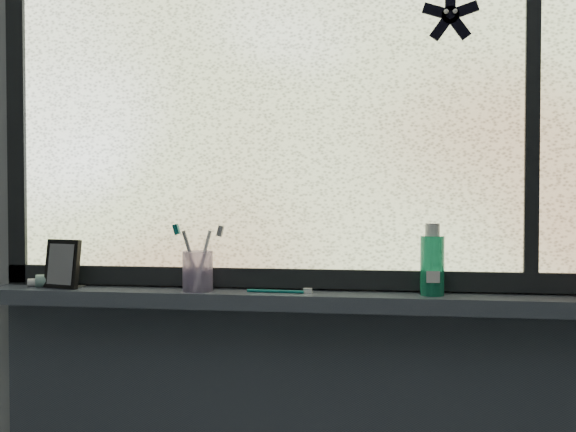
{
  "coord_description": "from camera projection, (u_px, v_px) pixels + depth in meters",
  "views": [
    {
      "loc": [
        0.23,
        -0.39,
        1.26
      ],
      "look_at": [
        0.02,
        1.05,
        1.22
      ],
      "focal_mm": 40.0,
      "sensor_mm": 36.0,
      "label": 1
    }
  ],
  "objects": [
    {
      "name": "wall_back",
      "position": [
        294.0,
        202.0,
        1.71
      ],
      "size": [
        3.0,
        0.01,
        2.5
      ],
      "primitive_type": "cube",
      "color": "#9EA3A8",
      "rests_on": "ground"
    },
    {
      "name": "windowsill",
      "position": [
        290.0,
        300.0,
        1.64
      ],
      "size": [
        1.62,
        0.14,
        0.04
      ],
      "primitive_type": "cube",
      "color": "#434C5A",
      "rests_on": "wall_back"
    },
    {
      "name": "window_pane",
      "position": [
        293.0,
        96.0,
        1.68
      ],
      "size": [
        1.5,
        0.01,
        1.0
      ],
      "primitive_type": "cube",
      "color": "silver",
      "rests_on": "wall_back"
    },
    {
      "name": "frame_bottom",
      "position": [
        293.0,
        278.0,
        1.69
      ],
      "size": [
        1.6,
        0.03,
        0.05
      ],
      "primitive_type": "cube",
      "color": "black",
      "rests_on": "windowsill"
    },
    {
      "name": "frame_left",
      "position": [
        18.0,
        102.0,
        1.79
      ],
      "size": [
        0.05,
        0.03,
        1.1
      ],
      "primitive_type": "cube",
      "color": "black",
      "rests_on": "wall_back"
    },
    {
      "name": "frame_mullion",
      "position": [
        532.0,
        90.0,
        1.59
      ],
      "size": [
        0.03,
        0.03,
        1.0
      ],
      "primitive_type": "cube",
      "color": "black",
      "rests_on": "wall_back"
    },
    {
      "name": "starfish_sticker",
      "position": [
        450.0,
        15.0,
        1.61
      ],
      "size": [
        0.15,
        0.02,
        0.15
      ],
      "primitive_type": null,
      "color": "black",
      "rests_on": "window_pane"
    },
    {
      "name": "vanity_mirror",
      "position": [
        63.0,
        264.0,
        1.71
      ],
      "size": [
        0.11,
        0.08,
        0.13
      ],
      "primitive_type": "cube",
      "rotation": [
        0.0,
        0.0,
        -0.25
      ],
      "color": "black",
      "rests_on": "windowsill"
    },
    {
      "name": "toothpaste_tube",
      "position": [
        55.0,
        281.0,
        1.73
      ],
      "size": [
        0.19,
        0.1,
        0.03
      ],
      "primitive_type": null,
      "rotation": [
        0.0,
        0.0,
        0.34
      ],
      "color": "silver",
      "rests_on": "windowsill"
    },
    {
      "name": "toothbrush_cup",
      "position": [
        198.0,
        271.0,
        1.66
      ],
      "size": [
        0.08,
        0.08,
        0.1
      ],
      "primitive_type": "cylinder",
      "rotation": [
        0.0,
        0.0,
        0.02
      ],
      "color": "#BEAAE0",
      "rests_on": "windowsill"
    },
    {
      "name": "toothbrush_lying",
      "position": [
        275.0,
        290.0,
        1.63
      ],
      "size": [
        0.18,
        0.03,
        0.01
      ],
      "primitive_type": null,
      "rotation": [
        0.0,
        0.0,
        -0.05
      ],
      "color": "#0B6765",
      "rests_on": "windowsill"
    },
    {
      "name": "mouthwash_bottle",
      "position": [
        432.0,
        259.0,
        1.58
      ],
      "size": [
        0.07,
        0.07,
        0.15
      ],
      "primitive_type": "cylinder",
      "rotation": [
        0.0,
        0.0,
        0.28
      ],
      "color": "#1C946A",
      "rests_on": "windowsill"
    }
  ]
}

